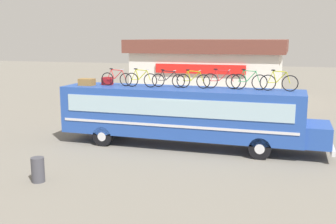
{
  "coord_description": "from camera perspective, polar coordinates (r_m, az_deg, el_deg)",
  "views": [
    {
      "loc": [
        5.2,
        -18.76,
        5.3
      ],
      "look_at": [
        -0.58,
        0.0,
        1.69
      ],
      "focal_mm": 43.37,
      "sensor_mm": 36.0,
      "label": 1
    }
  ],
  "objects": [
    {
      "name": "ground_plane",
      "position": [
        20.17,
        1.59,
        -4.81
      ],
      "size": [
        120.0,
        120.0,
        0.0
      ],
      "primitive_type": "plane",
      "color": "slate"
    },
    {
      "name": "rooftop_bicycle_2",
      "position": [
        20.05,
        -3.83,
        4.61
      ],
      "size": [
        1.68,
        0.44,
        0.92
      ],
      "color": "black",
      "rests_on": "bus"
    },
    {
      "name": "rooftop_bicycle_5",
      "position": [
        19.52,
        7.54,
        4.42
      ],
      "size": [
        1.81,
        0.44,
        0.95
      ],
      "color": "black",
      "rests_on": "bus"
    },
    {
      "name": "rooftop_bicycle_3",
      "position": [
        19.88,
        0.02,
        4.54
      ],
      "size": [
        1.7,
        0.44,
        0.88
      ],
      "color": "black",
      "rests_on": "bus"
    },
    {
      "name": "rooftop_bicycle_1",
      "position": [
        20.71,
        -7.26,
        4.69
      ],
      "size": [
        1.67,
        0.44,
        0.88
      ],
      "color": "black",
      "rests_on": "bus"
    },
    {
      "name": "bus",
      "position": [
        19.74,
        2.24,
        -0.11
      ],
      "size": [
        12.95,
        2.48,
        2.89
      ],
      "color": "#23479E",
      "rests_on": "ground"
    },
    {
      "name": "luggage_bag_2",
      "position": [
        21.25,
        -8.51,
        4.34
      ],
      "size": [
        0.47,
        0.45,
        0.39
      ],
      "primitive_type": "cube",
      "color": "maroon",
      "rests_on": "bus"
    },
    {
      "name": "luggage_bag_1",
      "position": [
        21.12,
        -11.34,
        4.15
      ],
      "size": [
        0.75,
        0.52,
        0.35
      ],
      "primitive_type": "cube",
      "color": "olive",
      "rests_on": "bus"
    },
    {
      "name": "roadside_building",
      "position": [
        35.73,
        6.12,
        6.09
      ],
      "size": [
        12.59,
        9.96,
        5.13
      ],
      "color": "silver",
      "rests_on": "ground"
    },
    {
      "name": "trash_bin",
      "position": [
        15.95,
        -17.82,
        -7.73
      ],
      "size": [
        0.48,
        0.48,
        0.94
      ],
      "primitive_type": "cylinder",
      "color": "#3F3F47",
      "rests_on": "ground"
    },
    {
      "name": "rooftop_bicycle_7",
      "position": [
        19.16,
        15.3,
        4.06
      ],
      "size": [
        1.71,
        0.44,
        0.98
      ],
      "color": "black",
      "rests_on": "bus"
    },
    {
      "name": "rooftop_bicycle_6",
      "position": [
        19.3,
        11.31,
        4.26
      ],
      "size": [
        1.69,
        0.44,
        0.97
      ],
      "color": "black",
      "rests_on": "bus"
    },
    {
      "name": "rooftop_bicycle_4",
      "position": [
        19.59,
        3.55,
        4.46
      ],
      "size": [
        1.67,
        0.44,
        0.9
      ],
      "color": "black",
      "rests_on": "bus"
    }
  ]
}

